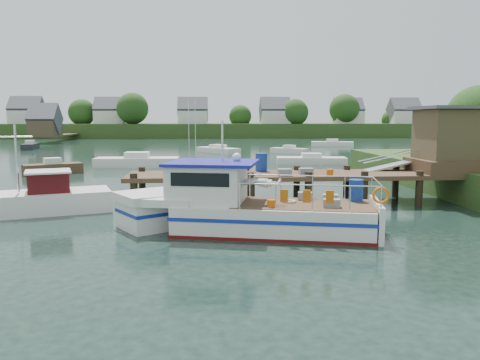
{
  "coord_description": "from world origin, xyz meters",
  "views": [
    {
      "loc": [
        -2.45,
        -21.18,
        3.88
      ],
      "look_at": [
        -1.0,
        -1.5,
        1.3
      ],
      "focal_mm": 35.0,
      "sensor_mm": 36.0,
      "label": 1
    }
  ],
  "objects": [
    {
      "name": "dock",
      "position": [
        6.51,
        0.01,
        2.24
      ],
      "size": [
        16.6,
        3.0,
        4.78
      ],
      "color": "#4A3423",
      "rests_on": "ground"
    },
    {
      "name": "lobster_boat",
      "position": [
        -1.25,
        -5.32,
        0.82
      ],
      "size": [
        9.43,
        4.48,
        4.55
      ],
      "rotation": [
        0.0,
        0.0,
        -0.23
      ],
      "color": "silver",
      "rests_on": "ground"
    },
    {
      "name": "work_boat",
      "position": [
        -9.72,
        -1.61,
        0.58
      ],
      "size": [
        6.91,
        3.84,
        3.66
      ],
      "rotation": [
        0.0,
        0.0,
        0.32
      ],
      "color": "silver",
      "rests_on": "ground"
    },
    {
      "name": "ground_plane",
      "position": [
        0.0,
        0.0,
        0.0
      ],
      "size": [
        160.0,
        160.0,
        0.0
      ],
      "primitive_type": "plane",
      "color": "black"
    },
    {
      "name": "moored_rowboat",
      "position": [
        -13.31,
        12.79,
        0.42
      ],
      "size": [
        4.09,
        3.1,
        1.14
      ],
      "rotation": [
        0.0,
        0.0,
        -0.01
      ],
      "color": "#4A3423",
      "rests_on": "ground"
    },
    {
      "name": "moored_a",
      "position": [
        -7.98,
        17.08,
        0.46
      ],
      "size": [
        6.73,
        2.45,
        1.23
      ],
      "rotation": [
        0.0,
        0.0,
        -0.38
      ],
      "color": "silver",
      "rests_on": "ground"
    },
    {
      "name": "moored_b",
      "position": [
        7.04,
        31.33,
        0.35
      ],
      "size": [
        4.24,
        3.8,
        0.94
      ],
      "rotation": [
        0.0,
        0.0,
        -0.06
      ],
      "color": "silver",
      "rests_on": "ground"
    },
    {
      "name": "moored_e",
      "position": [
        -24.94,
        40.74,
        0.43
      ],
      "size": [
        1.99,
        4.38,
        1.17
      ],
      "rotation": [
        0.0,
        0.0,
        0.31
      ],
      "color": "black",
      "rests_on": "ground"
    },
    {
      "name": "moored_far",
      "position": [
        15.81,
        45.2,
        0.37
      ],
      "size": [
        6.25,
        3.44,
        1.01
      ],
      "rotation": [
        0.0,
        0.0,
        0.01
      ],
      "color": "silver",
      "rests_on": "ground"
    },
    {
      "name": "moored_c",
      "position": [
        6.69,
        18.65,
        0.35
      ],
      "size": [
        6.16,
        2.78,
        0.94
      ],
      "rotation": [
        0.0,
        0.0,
        -0.31
      ],
      "color": "silver",
      "rests_on": "ground"
    },
    {
      "name": "moored_d",
      "position": [
        -1.04,
        32.48,
        0.36
      ],
      "size": [
        5.1,
        5.68,
        0.97
      ],
      "rotation": [
        0.0,
        0.0,
        0.15
      ],
      "color": "silver",
      "rests_on": "ground"
    },
    {
      "name": "far_shore",
      "position": [
        0.01,
        82.37,
        2.1
      ],
      "size": [
        140.0,
        42.55,
        9.22
      ],
      "color": "#2F491D",
      "rests_on": "ground"
    }
  ]
}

